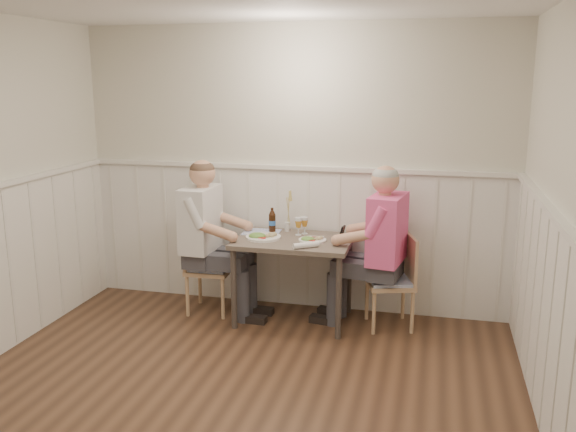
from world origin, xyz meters
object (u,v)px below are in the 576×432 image
object	(u,v)px
man_in_pink	(381,261)
dining_table	(293,250)
diner_cream	(206,250)
grass_vase	(287,212)
chair_left	(205,264)
chair_right	(396,278)
beer_bottle	(272,221)

from	to	relation	value
man_in_pink	dining_table	bearing A→B (deg)	-179.03
dining_table	diner_cream	bearing A→B (deg)	-178.45
man_in_pink	grass_vase	distance (m)	0.97
man_in_pink	grass_vase	bearing A→B (deg)	164.64
chair_left	dining_table	bearing A→B (deg)	-2.18
chair_right	chair_left	world-z (taller)	chair_left
diner_cream	grass_vase	bearing A→B (deg)	21.95
man_in_pink	beer_bottle	distance (m)	1.05
chair_left	grass_vase	world-z (taller)	grass_vase
man_in_pink	grass_vase	world-z (taller)	man_in_pink
dining_table	man_in_pink	bearing A→B (deg)	0.97
dining_table	chair_right	size ratio (longest dim) A/B	1.24
chair_right	chair_left	distance (m)	1.73
chair_left	chair_right	bearing A→B (deg)	1.44
man_in_pink	beer_bottle	world-z (taller)	man_in_pink
beer_bottle	diner_cream	bearing A→B (deg)	-159.06
diner_cream	grass_vase	distance (m)	0.81
grass_vase	dining_table	bearing A→B (deg)	-64.90
dining_table	chair_right	world-z (taller)	chair_right
beer_bottle	grass_vase	xyz separation A→B (m)	(0.12, 0.06, 0.08)
diner_cream	grass_vase	size ratio (longest dim) A/B	3.61
chair_right	grass_vase	world-z (taller)	grass_vase
grass_vase	beer_bottle	bearing A→B (deg)	-153.65
man_in_pink	diner_cream	distance (m)	1.57
chair_right	beer_bottle	bearing A→B (deg)	174.05
diner_cream	chair_left	bearing A→B (deg)	124.98
chair_left	grass_vase	distance (m)	0.90
chair_right	beer_bottle	distance (m)	1.21
dining_table	beer_bottle	world-z (taller)	beer_bottle
chair_right	man_in_pink	world-z (taller)	man_in_pink
chair_left	diner_cream	xyz separation A→B (m)	(0.04, -0.05, 0.16)
chair_right	chair_left	size ratio (longest dim) A/B	0.98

